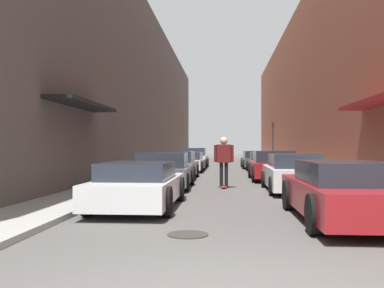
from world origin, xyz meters
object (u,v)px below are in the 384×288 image
(parked_car_right_0, at_px, (341,191))
(parked_car_right_1, at_px, (293,173))
(parked_car_right_4, at_px, (255,160))
(manhole_cover, at_px, (188,235))
(traffic_light, at_px, (273,138))
(parked_car_left_4, at_px, (194,158))
(parked_car_right_2, at_px, (273,166))
(parked_car_right_3, at_px, (264,163))
(parked_car_left_2, at_px, (177,166))
(skateboarder, at_px, (224,156))
(parked_car_left_1, at_px, (163,171))
(parked_car_left_3, at_px, (188,162))
(parked_car_left_0, at_px, (139,185))

(parked_car_right_0, distance_m, parked_car_right_1, 5.78)
(parked_car_right_4, relative_size, manhole_cover, 6.76)
(parked_car_right_1, relative_size, traffic_light, 1.34)
(parked_car_left_4, distance_m, parked_car_right_4, 4.43)
(parked_car_right_2, distance_m, parked_car_right_3, 5.66)
(parked_car_right_1, bearing_deg, parked_car_left_4, 105.20)
(parked_car_left_2, bearing_deg, skateboarder, -63.55)
(parked_car_right_4, bearing_deg, skateboarder, -98.24)
(parked_car_right_2, height_order, parked_car_right_4, parked_car_right_2)
(traffic_light, bearing_deg, parked_car_left_1, -109.11)
(parked_car_left_3, distance_m, traffic_light, 8.76)
(parked_car_right_0, bearing_deg, traffic_light, 86.92)
(parked_car_left_0, xyz_separation_m, parked_car_right_0, (4.45, -1.56, 0.04))
(parked_car_left_4, bearing_deg, parked_car_left_0, -89.63)
(parked_car_left_4, distance_m, traffic_light, 6.12)
(parked_car_left_0, xyz_separation_m, parked_car_left_3, (-0.14, 15.62, 0.03))
(parked_car_left_4, height_order, skateboarder, skateboarder)
(parked_car_left_4, distance_m, skateboarder, 15.80)
(parked_car_right_2, xyz_separation_m, traffic_light, (1.43, 12.80, 1.52))
(parked_car_left_0, distance_m, parked_car_right_4, 20.61)
(parked_car_right_1, distance_m, traffic_light, 17.85)
(parked_car_left_4, xyz_separation_m, traffic_light, (5.85, 1.05, 1.48))
(skateboarder, bearing_deg, parked_car_right_1, -24.00)
(parked_car_left_3, bearing_deg, parked_car_right_2, -55.69)
(parked_car_left_0, relative_size, traffic_light, 1.37)
(parked_car_right_4, relative_size, skateboarder, 2.53)
(parked_car_left_1, distance_m, parked_car_right_4, 15.72)
(parked_car_left_3, relative_size, skateboarder, 2.49)
(traffic_light, bearing_deg, parked_car_left_2, -115.75)
(parked_car_right_4, xyz_separation_m, manhole_cover, (-2.76, -23.31, -0.58))
(parked_car_left_4, bearing_deg, parked_car_left_3, -90.04)
(traffic_light, bearing_deg, parked_car_right_3, -100.63)
(parked_car_right_1, bearing_deg, parked_car_left_2, 129.50)
(parked_car_right_4, relative_size, traffic_light, 1.44)
(parked_car_left_2, distance_m, manhole_cover, 13.00)
(parked_car_left_4, relative_size, parked_car_right_1, 1.05)
(parked_car_left_0, bearing_deg, parked_car_right_1, 43.82)
(parked_car_left_3, height_order, manhole_cover, parked_car_left_3)
(parked_car_left_0, height_order, parked_car_left_2, parked_car_left_2)
(manhole_cover, bearing_deg, parked_car_left_3, 94.90)
(skateboarder, bearing_deg, parked_car_right_3, 76.45)
(parked_car_left_4, bearing_deg, parked_car_right_3, -53.44)
(parked_car_left_4, bearing_deg, parked_car_right_0, -78.47)
(parked_car_left_2, relative_size, traffic_light, 1.24)
(parked_car_left_4, xyz_separation_m, parked_car_right_3, (4.51, -6.08, -0.12))
(parked_car_left_3, distance_m, manhole_cover, 18.83)
(parked_car_left_1, bearing_deg, parked_car_right_1, -10.72)
(parked_car_left_4, distance_m, parked_car_right_1, 17.28)
(parked_car_right_2, relative_size, parked_car_right_3, 0.90)
(parked_car_left_3, distance_m, parked_car_right_1, 12.27)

